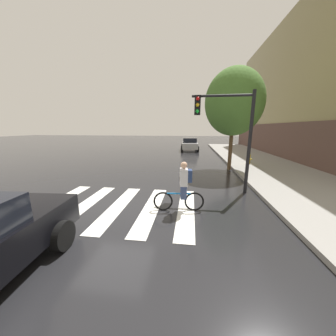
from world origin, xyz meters
The scene contains 7 objects.
ground_plane centered at (0.00, 0.00, 0.00)m, with size 120.00×120.00×0.00m, color black.
crosswalk_stripes centered at (0.14, 0.00, 0.01)m, with size 5.42×3.76×0.01m.
sedan_mid centered at (2.50, 17.03, 0.81)m, with size 2.26×4.58×1.56m.
cyclist centered at (2.44, -0.05, 0.84)m, with size 1.71×0.38×1.69m.
traffic_light_near centered at (4.23, 2.03, 2.86)m, with size 2.47×0.28×4.20m.
fire_hydrant centered at (6.95, 7.99, 0.53)m, with size 0.33×0.22×0.78m.
street_tree_near centered at (5.28, 6.59, 4.32)m, with size 3.60×3.60×6.40m.
Camera 1 is at (2.68, -5.72, 2.75)m, focal length 19.19 mm.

